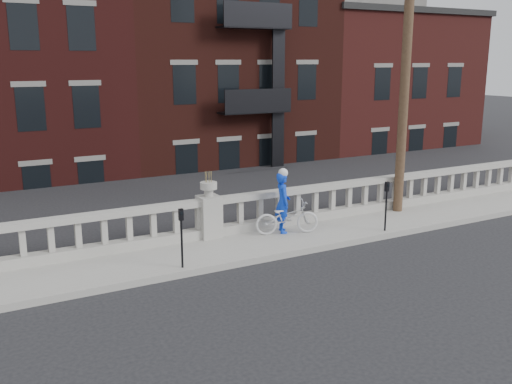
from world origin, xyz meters
TOP-DOWN VIEW (x-y plane):
  - ground at (0.00, 0.00)m, footprint 120.00×120.00m
  - sidewalk at (0.00, 3.00)m, footprint 32.00×2.20m
  - balustrade at (0.00, 3.95)m, footprint 28.00×0.34m
  - planter_pedestal at (0.00, 3.95)m, footprint 0.55×0.55m
  - lower_level at (0.56, 23.04)m, footprint 80.00×44.00m
  - utility_pole at (6.20, 3.60)m, footprint 1.60×0.28m
  - parking_meter_b at (-1.47, 2.15)m, footprint 0.10×0.09m
  - parking_meter_c at (4.42, 2.15)m, footprint 0.10×0.09m
  - bicycle at (1.93, 3.21)m, footprint 1.81×1.07m
  - cyclist at (1.91, 3.40)m, footprint 0.57×0.69m

SIDE VIEW (x-z plane):
  - ground at x=0.00m, z-range 0.00..0.00m
  - sidewalk at x=0.00m, z-range 0.00..0.15m
  - bicycle at x=1.93m, z-range 0.15..1.05m
  - balustrade at x=0.00m, z-range 0.13..1.16m
  - planter_pedestal at x=0.00m, z-range -0.05..1.71m
  - cyclist at x=1.91m, z-range 0.15..1.79m
  - parking_meter_b at x=-1.47m, z-range 0.32..1.68m
  - parking_meter_c at x=4.42m, z-range 0.32..1.68m
  - lower_level at x=0.56m, z-range -7.77..13.03m
  - utility_pole at x=6.20m, z-range 0.24..10.24m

